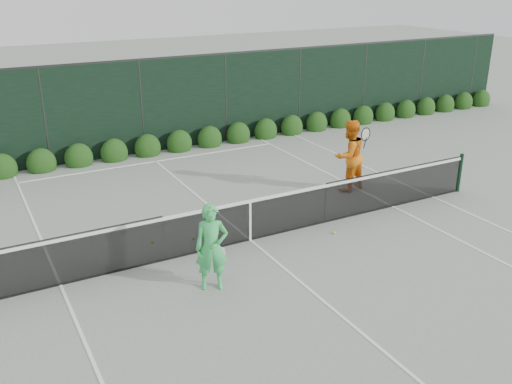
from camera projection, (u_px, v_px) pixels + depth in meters
ground at (250, 240)px, 12.74m from camera, size 80.00×80.00×0.00m
tennis_net at (249, 219)px, 12.53m from camera, size 12.90×0.10×1.07m
player_woman at (212, 247)px, 10.56m from camera, size 0.72×0.59×1.69m
player_man at (349, 156)px, 15.32m from camera, size 1.05×0.87×1.96m
court_lines at (250, 240)px, 12.73m from camera, size 11.03×23.83×0.01m
windscreen_fence at (322, 223)px, 9.96m from camera, size 32.00×21.07×3.06m
hedge_row at (148, 148)px, 18.51m from camera, size 31.66×0.65×0.94m
tennis_balls at (228, 237)px, 12.80m from camera, size 3.88×1.59×0.07m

